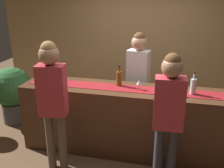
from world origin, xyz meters
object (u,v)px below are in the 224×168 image
wine_bottle_clear (193,86)px  wine_glass_far_end (139,83)px  bartender (138,73)px  potted_plant_tall (12,91)px  wine_bottle_amber (119,78)px  wine_glass_mid_counter (178,88)px  customer_sipping (169,108)px  customer_browsing (52,94)px  wine_glass_near_customer (55,77)px

wine_bottle_clear → wine_glass_far_end: wine_bottle_clear is taller
bartender → potted_plant_tall: (-2.23, -0.13, -0.46)m
bartender → potted_plant_tall: 2.28m
wine_bottle_clear → wine_bottle_amber: (-1.00, 0.09, 0.00)m
wine_glass_mid_counter → customer_sipping: size_ratio=0.09×
customer_browsing → potted_plant_tall: size_ratio=1.70×
wine_bottle_amber → potted_plant_tall: 2.12m
wine_bottle_clear → customer_browsing: size_ratio=0.17×
wine_glass_near_customer → wine_glass_mid_counter: size_ratio=1.00×
wine_glass_near_customer → wine_glass_mid_counter: (1.73, -0.08, 0.00)m
wine_glass_mid_counter → wine_glass_far_end: (-0.51, 0.10, 0.00)m
customer_sipping → customer_browsing: (-1.40, -0.05, 0.06)m
wine_glass_near_customer → customer_browsing: size_ratio=0.08×
wine_glass_near_customer → customer_browsing: (0.23, -0.58, -0.02)m
wine_bottle_clear → wine_bottle_amber: size_ratio=1.00×
wine_bottle_amber → bartender: size_ratio=0.18×
wine_glass_mid_counter → wine_glass_far_end: 0.52m
wine_bottle_amber → bartender: 0.54m
wine_glass_far_end → customer_browsing: bearing=-148.7°
wine_bottle_clear → wine_glass_mid_counter: (-0.20, -0.10, -0.01)m
wine_bottle_clear → bartender: size_ratio=0.18×
bartender → potted_plant_tall: bearing=15.1°
wine_glass_far_end → wine_bottle_clear: bearing=0.2°
wine_bottle_amber → customer_sipping: customer_sipping is taller
wine_bottle_amber → wine_glass_mid_counter: wine_bottle_amber is taller
wine_glass_far_end → bartender: 0.60m
wine_bottle_clear → bartender: bearing=143.5°
bartender → customer_browsing: 1.49m
wine_bottle_amber → customer_browsing: size_ratio=0.17×
wine_glass_far_end → potted_plant_tall: wine_glass_far_end is taller
wine_glass_mid_counter → customer_browsing: customer_browsing is taller
wine_glass_near_customer → wine_glass_far_end: (1.22, 0.02, 0.00)m
customer_browsing → potted_plant_tall: customer_browsing is taller
wine_bottle_amber → customer_sipping: bearing=-42.4°
bartender → customer_sipping: bearing=125.7°
potted_plant_tall → wine_bottle_amber: bearing=-10.3°
wine_bottle_clear → customer_sipping: (-0.29, -0.56, -0.09)m
customer_sipping → wine_bottle_amber: bearing=134.3°
wine_bottle_amber → wine_glass_near_customer: bearing=-173.1°
wine_glass_far_end → customer_sipping: (0.42, -0.55, -0.08)m
wine_glass_mid_counter → bartender: bartender is taller
wine_glass_far_end → potted_plant_tall: size_ratio=0.14×
wine_bottle_amber → wine_glass_mid_counter: bearing=-13.6°
bartender → wine_bottle_clear: bearing=155.4°
wine_glass_near_customer → customer_sipping: 1.72m
wine_glass_near_customer → wine_glass_far_end: bearing=0.8°
wine_bottle_amber → wine_bottle_clear: bearing=-5.3°
customer_browsing → wine_bottle_clear: bearing=11.1°
wine_bottle_clear → wine_glass_mid_counter: size_ratio=2.10×
customer_sipping → potted_plant_tall: 2.95m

